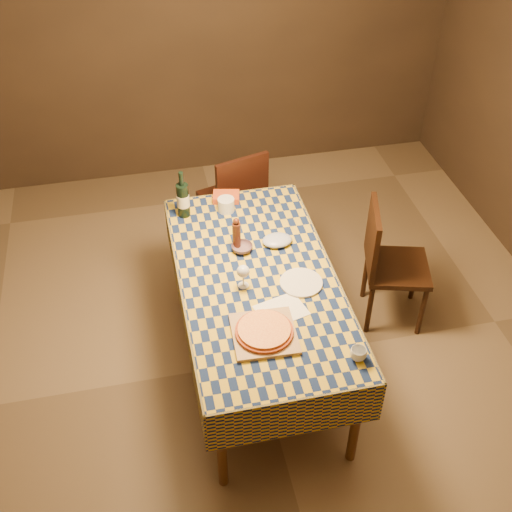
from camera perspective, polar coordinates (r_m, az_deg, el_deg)
name	(u,v)px	position (r m, az deg, el deg)	size (l,w,h in m)	color
room	(258,199)	(3.49, 0.17, 5.11)	(5.00, 5.10, 2.70)	brown
dining_table	(258,287)	(3.91, 0.15, -2.77)	(0.94, 1.84, 0.77)	brown
cutting_board	(264,334)	(3.52, 0.73, -6.92)	(0.35, 0.35, 0.02)	#A0794B
pizza	(264,330)	(3.50, 0.73, -6.63)	(0.38, 0.38, 0.03)	#9E3C1A
pepper_mill	(236,234)	(4.02, -1.75, 2.01)	(0.05, 0.05, 0.22)	#461E10
bowl	(242,248)	(4.03, -1.24, 0.72)	(0.13, 0.13, 0.04)	#624852
wine_glass	(243,272)	(3.73, -1.14, -1.43)	(0.08, 0.08, 0.15)	silver
wine_bottle	(183,199)	(4.29, -6.51, 5.02)	(0.10, 0.10, 0.34)	black
deli_tub	(226,205)	(4.36, -2.68, 4.57)	(0.11, 0.11, 0.09)	silver
takeout_container	(226,197)	(4.48, -2.67, 5.28)	(0.18, 0.13, 0.05)	#BD4518
white_plate	(301,283)	(3.82, 4.03, -2.38)	(0.25, 0.25, 0.01)	silver
tumbler	(358,354)	(3.43, 9.09, -8.60)	(0.09, 0.09, 0.07)	silver
flour_patch	(281,310)	(3.66, 2.26, -4.84)	(0.27, 0.21, 0.00)	white
flour_bag	(277,240)	(4.08, 1.89, 1.41)	(0.19, 0.14, 0.06)	#9EABCB
chair_far	(236,197)	(4.94, -1.80, 5.24)	(0.52, 0.53, 0.93)	black
chair_right	(387,259)	(4.45, 11.53, -0.28)	(0.52, 0.52, 0.93)	black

